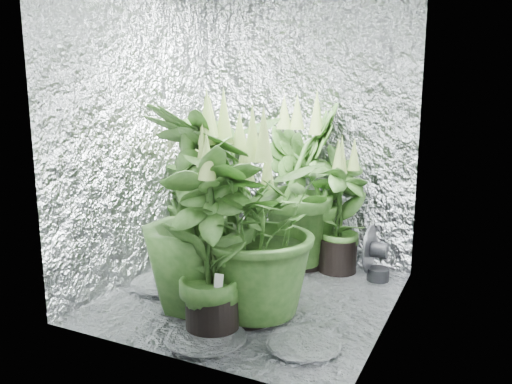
{
  "coord_description": "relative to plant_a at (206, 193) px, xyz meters",
  "views": [
    {
      "loc": [
        1.25,
        -2.52,
        1.18
      ],
      "look_at": [
        0.03,
        0.0,
        0.64
      ],
      "focal_mm": 35.0,
      "sensor_mm": 36.0,
      "label": 1
    }
  ],
  "objects": [
    {
      "name": "ground",
      "position": [
        0.64,
        -0.55,
        -0.47
      ],
      "size": [
        1.6,
        1.6,
        0.0
      ],
      "primitive_type": "plane",
      "color": "silver",
      "rests_on": "ground"
    },
    {
      "name": "walls",
      "position": [
        0.64,
        -0.55,
        0.53
      ],
      "size": [
        1.62,
        1.62,
        2.0
      ],
      "color": "silver",
      "rests_on": "ground"
    },
    {
      "name": "plant_a",
      "position": [
        0.0,
        0.0,
        0.0
      ],
      "size": [
        0.94,
        0.94,
        1.01
      ],
      "rotation": [
        0.0,
        0.0,
        0.16
      ],
      "color": "black",
      "rests_on": "ground"
    },
    {
      "name": "plant_b",
      "position": [
        0.98,
        0.09,
        -0.06
      ],
      "size": [
        0.61,
        0.61,
        0.92
      ],
      "rotation": [
        0.0,
        0.0,
        0.94
      ],
      "color": "black",
      "rests_on": "ground"
    },
    {
      "name": "plant_c",
      "position": [
        0.72,
        0.09,
        0.09
      ],
      "size": [
        0.7,
        0.7,
        1.21
      ],
      "rotation": [
        0.0,
        0.0,
        1.41
      ],
      "color": "black",
      "rests_on": "ground"
    },
    {
      "name": "plant_d",
      "position": [
        0.46,
        -0.85,
        0.09
      ],
      "size": [
        0.77,
        0.77,
        1.21
      ],
      "rotation": [
        0.0,
        0.0,
        2.86
      ],
      "color": "black",
      "rests_on": "ground"
    },
    {
      "name": "plant_e",
      "position": [
        0.76,
        -0.83,
        0.06
      ],
      "size": [
        1.07,
        1.07,
        1.12
      ],
      "rotation": [
        0.0,
        0.0,
        3.33
      ],
      "color": "black",
      "rests_on": "ground"
    },
    {
      "name": "plant_f",
      "position": [
        0.68,
        -1.07,
        0.0
      ],
      "size": [
        0.7,
        0.7,
        1.03
      ],
      "rotation": [
        0.0,
        0.0,
        3.97
      ],
      "color": "black",
      "rests_on": "ground"
    },
    {
      "name": "plant_g",
      "position": [
        0.66,
        -0.6,
        -0.05
      ],
      "size": [
        0.53,
        0.53,
        0.92
      ],
      "rotation": [
        0.0,
        0.0,
        4.88
      ],
      "color": "black",
      "rests_on": "ground"
    },
    {
      "name": "circulation_fan",
      "position": [
        1.24,
        0.04,
        -0.32
      ],
      "size": [
        0.14,
        0.32,
        0.36
      ],
      "rotation": [
        0.0,
        0.0,
        -0.02
      ],
      "color": "black",
      "rests_on": "ground"
    },
    {
      "name": "plant_label",
      "position": [
        0.74,
        -1.1,
        -0.17
      ],
      "size": [
        0.05,
        0.02,
        0.07
      ],
      "primitive_type": "cube",
      "rotation": [
        -0.21,
        0.0,
        0.09
      ],
      "color": "white",
      "rests_on": "plant_f"
    }
  ]
}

